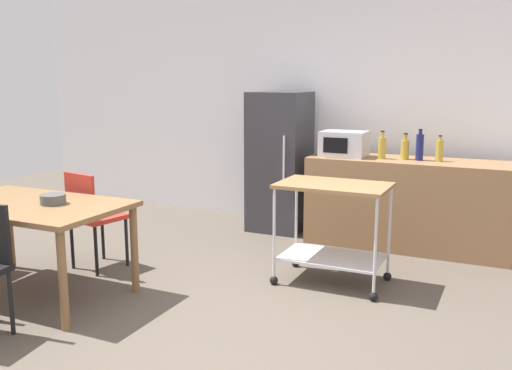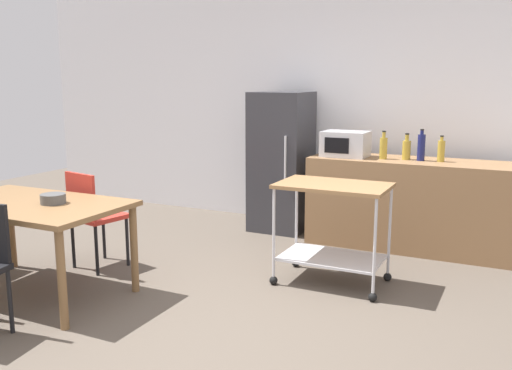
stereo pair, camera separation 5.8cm
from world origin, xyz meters
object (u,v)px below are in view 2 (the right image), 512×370
(fruit_bowl, at_px, (53,199))
(chair_red, at_px, (93,213))
(bottle_vinegar, at_px, (441,151))
(kitchen_cart, at_px, (333,217))
(refrigerator, at_px, (281,162))
(bottle_olive_oil, at_px, (406,149))
(microwave, at_px, (345,144))
(bottle_wine, at_px, (383,148))
(dining_table, at_px, (30,212))
(bottle_hot_sauce, at_px, (421,147))

(fruit_bowl, bearing_deg, chair_red, 106.94)
(bottle_vinegar, bearing_deg, fruit_bowl, -134.61)
(kitchen_cart, xyz_separation_m, bottle_vinegar, (0.65, 1.32, 0.44))
(chair_red, bearing_deg, bottle_vinegar, -133.31)
(refrigerator, bearing_deg, bottle_olive_oil, -4.13)
(bottle_olive_oil, height_order, bottle_vinegar, bottle_olive_oil)
(refrigerator, height_order, microwave, refrigerator)
(bottle_wine, bearing_deg, chair_red, -139.35)
(kitchen_cart, bearing_deg, bottle_olive_oil, 76.22)
(dining_table, distance_m, chair_red, 0.70)
(refrigerator, relative_size, microwave, 3.37)
(bottle_wine, bearing_deg, bottle_hot_sauce, 6.65)
(kitchen_cart, xyz_separation_m, fruit_bowl, (-1.85, -1.22, 0.21))
(refrigerator, xyz_separation_m, fruit_bowl, (-0.78, -2.63, 0.01))
(dining_table, relative_size, microwave, 3.26)
(dining_table, relative_size, refrigerator, 0.97)
(bottle_olive_oil, xyz_separation_m, fruit_bowl, (-2.17, -2.53, -0.22))
(bottle_olive_oil, xyz_separation_m, bottle_vinegar, (0.33, 0.01, 0.00))
(chair_red, bearing_deg, microwave, -121.88)
(bottle_wine, bearing_deg, kitchen_cart, -94.75)
(bottle_hot_sauce, xyz_separation_m, bottle_vinegar, (0.19, 0.02, -0.03))
(kitchen_cart, height_order, bottle_vinegar, bottle_vinegar)
(bottle_wine, xyz_separation_m, bottle_vinegar, (0.55, 0.06, -0.01))
(dining_table, height_order, bottle_olive_oil, bottle_olive_oil)
(bottle_hot_sauce, bearing_deg, bottle_vinegar, 5.41)
(kitchen_cart, xyz_separation_m, bottle_olive_oil, (0.32, 1.31, 0.43))
(microwave, distance_m, bottle_hot_sauce, 0.76)
(dining_table, relative_size, bottle_hot_sauce, 4.83)
(refrigerator, distance_m, bottle_olive_oil, 1.42)
(bottle_hot_sauce, bearing_deg, fruit_bowl, -132.59)
(microwave, bearing_deg, refrigerator, 169.54)
(refrigerator, height_order, bottle_hot_sauce, refrigerator)
(kitchen_cart, bearing_deg, bottle_hot_sauce, 70.30)
(bottle_vinegar, relative_size, fruit_bowl, 1.33)
(bottle_wine, distance_m, fruit_bowl, 3.16)
(fruit_bowl, bearing_deg, bottle_vinegar, 45.39)
(refrigerator, relative_size, bottle_olive_oil, 5.92)
(dining_table, bearing_deg, bottle_vinegar, 43.62)
(refrigerator, distance_m, kitchen_cart, 1.79)
(kitchen_cart, relative_size, bottle_wine, 3.22)
(dining_table, distance_m, fruit_bowl, 0.24)
(dining_table, bearing_deg, bottle_hot_sauce, 45.47)
(dining_table, bearing_deg, bottle_wine, 49.41)
(microwave, distance_m, bottle_olive_oil, 0.62)
(dining_table, xyz_separation_m, bottle_vinegar, (2.71, 2.58, 0.34))
(dining_table, height_order, fruit_bowl, fruit_bowl)
(microwave, xyz_separation_m, bottle_vinegar, (0.95, 0.05, -0.02))
(fruit_bowl, bearing_deg, refrigerator, 73.56)
(refrigerator, bearing_deg, bottle_wine, -7.49)
(bottle_wine, height_order, bottle_vinegar, bottle_wine)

